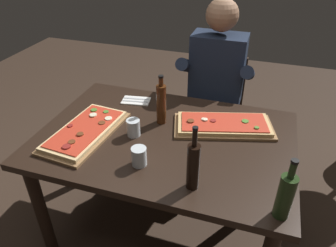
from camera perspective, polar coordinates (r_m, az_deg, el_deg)
ground_plane at (r=2.27m, az=-0.40°, el=-17.63°), size 6.40×6.40×0.00m
dining_table at (r=1.82m, az=-0.48°, el=-4.66°), size 1.40×0.96×0.74m
pizza_rectangular_front at (r=1.84m, az=9.94°, el=-0.25°), size 0.61×0.40×0.05m
pizza_rectangular_left at (r=1.83m, az=-14.63°, el=-1.29°), size 0.32×0.56×0.05m
wine_bottle_dark at (r=1.34m, az=20.35°, el=-12.02°), size 0.07×0.07×0.29m
oil_bottle_amber at (r=1.38m, az=4.56°, el=-7.52°), size 0.06×0.06×0.32m
vinegar_bottle_green at (r=1.81m, az=-1.22°, el=3.64°), size 0.06×0.06×0.30m
tumbler_near_camera at (r=1.55m, az=-5.22°, el=-5.91°), size 0.08×0.08×0.10m
tumbler_far_side at (r=1.75m, az=-6.24°, el=-0.76°), size 0.07×0.07×0.10m
napkin_cutlery_set at (r=2.10m, az=-5.77°, el=4.11°), size 0.20×0.14×0.01m
diner_chair at (r=2.58m, az=8.51°, el=3.13°), size 0.44×0.44×0.87m
seated_diner at (r=2.35m, az=8.48°, el=7.15°), size 0.53×0.41×1.33m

